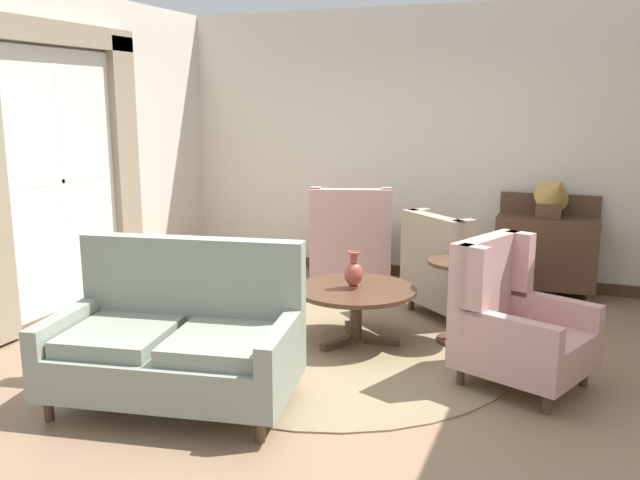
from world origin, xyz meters
TOP-DOWN VIEW (x-y plane):
  - ground at (0.00, 0.00)m, footprint 7.70×7.70m
  - wall_back at (0.00, 2.75)m, footprint 5.41×0.08m
  - wall_left at (-2.62, 0.83)m, footprint 0.08×3.85m
  - baseboard_back at (0.00, 2.70)m, footprint 5.25×0.03m
  - area_rug at (0.00, 0.30)m, footprint 2.89×2.89m
  - window_with_curtains at (-2.53, 0.25)m, footprint 0.12×2.03m
  - coffee_table at (0.14, 0.47)m, footprint 0.97×0.97m
  - porcelain_vase at (0.13, 0.44)m, footprint 0.15×0.15m
  - settee at (-0.60, -0.98)m, footprint 1.68×1.12m
  - armchair_far_left at (-0.40, 1.98)m, footprint 1.04×1.11m
  - armchair_beside_settee at (1.40, 0.11)m, footprint 1.01×0.98m
  - armchair_foreground_right at (0.77, 1.49)m, footprint 1.16×1.17m
  - side_table at (0.92, 0.76)m, footprint 0.52×0.52m
  - sideboard at (1.50, 2.46)m, footprint 0.97×0.41m
  - gramophone at (1.55, 2.37)m, footprint 0.49×0.55m

SIDE VIEW (x-z plane):
  - ground at x=0.00m, z-range 0.00..0.00m
  - area_rug at x=0.00m, z-range 0.00..0.01m
  - baseboard_back at x=0.00m, z-range 0.00..0.12m
  - coffee_table at x=0.14m, z-range 0.16..0.62m
  - armchair_foreground_right at x=0.77m, z-range -0.07..0.89m
  - settee at x=-0.60m, z-range -0.11..0.93m
  - side_table at x=0.92m, z-range 0.07..0.76m
  - armchair_beside_settee at x=1.40m, z-range -0.07..0.94m
  - armchair_far_left at x=-0.40m, z-range -0.10..0.99m
  - sideboard at x=1.50m, z-range -0.04..0.98m
  - porcelain_vase at x=0.13m, z-range 0.44..0.75m
  - gramophone at x=1.55m, z-range 0.80..1.33m
  - window_with_curtains at x=-2.53m, z-range 0.11..2.69m
  - wall_back at x=0.00m, z-range 0.00..2.92m
  - wall_left at x=-2.62m, z-range 0.00..2.92m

